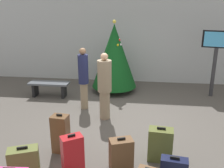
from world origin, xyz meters
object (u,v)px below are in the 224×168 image
at_px(suitcase_4, 73,156).
at_px(suitcase_5, 24,164).
at_px(traveller_0, 83,77).
at_px(traveller_1, 105,85).
at_px(holiday_tree, 114,56).
at_px(suitcase_3, 160,145).
at_px(suitcase_7, 121,154).
at_px(waiting_bench, 49,86).
at_px(flight_info_kiosk, 216,51).
at_px(suitcase_1, 61,134).

xyz_separation_m(suitcase_4, suitcase_5, (-0.78, -0.23, -0.08)).
bearing_deg(traveller_0, traveller_1, -40.27).
xyz_separation_m(holiday_tree, suitcase_3, (1.34, -3.87, -0.91)).
xyz_separation_m(holiday_tree, suitcase_7, (0.62, -4.22, -0.95)).
bearing_deg(suitcase_5, waiting_bench, 104.92).
height_order(holiday_tree, flight_info_kiosk, holiday_tree).
relative_size(suitcase_3, suitcase_7, 1.11).
bearing_deg(suitcase_3, waiting_bench, 137.55).
relative_size(flight_info_kiosk, suitcase_1, 2.56).
bearing_deg(waiting_bench, suitcase_3, -42.45).
bearing_deg(suitcase_4, suitcase_7, 18.55).
height_order(traveller_0, traveller_1, traveller_0).
bearing_deg(flight_info_kiosk, traveller_0, -158.61).
bearing_deg(holiday_tree, suitcase_3, -70.95).
bearing_deg(suitcase_7, suitcase_4, -161.45).
bearing_deg(holiday_tree, traveller_1, -89.76).
height_order(flight_info_kiosk, suitcase_3, flight_info_kiosk).
bearing_deg(holiday_tree, suitcase_5, -101.67).
xyz_separation_m(waiting_bench, suitcase_4, (1.82, -3.69, 0.02)).
height_order(flight_info_kiosk, traveller_1, flight_info_kiosk).
relative_size(flight_info_kiosk, traveller_0, 1.21).
relative_size(suitcase_1, suitcase_7, 1.33).
xyz_separation_m(traveller_1, suitcase_4, (-0.21, -2.31, -0.54)).
relative_size(traveller_0, suitcase_5, 2.79).
height_order(waiting_bench, suitcase_3, suitcase_3).
bearing_deg(suitcase_1, suitcase_3, -1.38).
xyz_separation_m(traveller_1, suitcase_1, (-0.64, -1.64, -0.52)).
xyz_separation_m(waiting_bench, suitcase_5, (1.05, -3.93, -0.06)).
bearing_deg(suitcase_4, holiday_tree, 87.48).
bearing_deg(traveller_1, suitcase_5, -111.20).
bearing_deg(traveller_1, traveller_0, 139.73).
xyz_separation_m(suitcase_5, suitcase_7, (1.60, 0.51, -0.00)).
bearing_deg(suitcase_4, traveller_0, 99.40).
distance_m(traveller_1, suitcase_1, 1.84).
xyz_separation_m(suitcase_1, suitcase_4, (0.44, -0.67, -0.02)).
relative_size(waiting_bench, suitcase_4, 1.65).
distance_m(waiting_bench, suitcase_1, 3.33).
height_order(traveller_0, suitcase_7, traveller_0).
height_order(waiting_bench, suitcase_1, suitcase_1).
relative_size(traveller_0, suitcase_4, 2.24).
bearing_deg(traveller_1, flight_info_kiosk, 33.31).
relative_size(flight_info_kiosk, waiting_bench, 1.64).
height_order(suitcase_3, suitcase_7, suitcase_3).
xyz_separation_m(suitcase_3, suitcase_4, (-1.53, -0.62, 0.05)).
bearing_deg(suitcase_5, suitcase_3, 20.29).
xyz_separation_m(holiday_tree, suitcase_4, (-0.20, -4.49, -0.86)).
distance_m(traveller_1, suitcase_4, 2.38).
bearing_deg(suitcase_5, suitcase_7, 17.59).
relative_size(flight_info_kiosk, traveller_1, 1.21).
bearing_deg(traveller_0, suitcase_5, -95.49).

